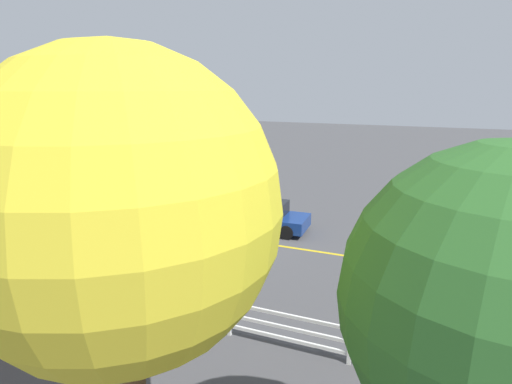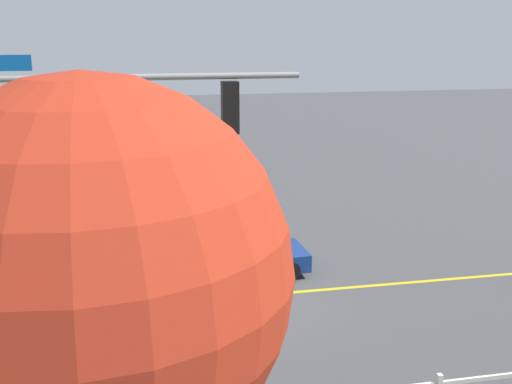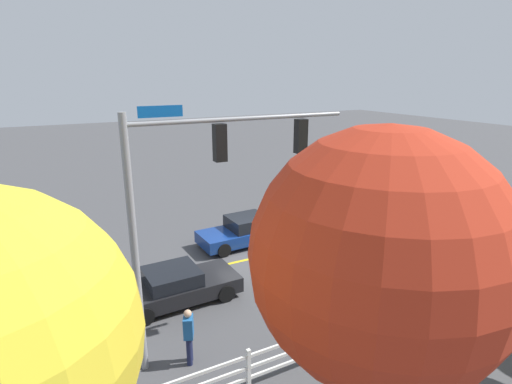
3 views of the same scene
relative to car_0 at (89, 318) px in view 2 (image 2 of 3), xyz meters
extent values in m
plane|color=#444447|center=(-3.89, -1.86, -0.62)|extent=(120.00, 120.00, 0.00)
cube|color=gold|center=(-7.89, -1.86, -0.61)|extent=(28.00, 0.16, 0.01)
cylinder|color=gray|center=(-1.33, 2.93, 6.14)|extent=(6.36, 0.12, 0.12)
cube|color=black|center=(-0.59, 2.93, 5.54)|extent=(0.32, 0.28, 1.00)
sphere|color=red|center=(-0.59, 2.78, 5.86)|extent=(0.17, 0.17, 0.17)
sphere|color=orange|center=(-0.59, 2.78, 5.54)|extent=(0.17, 0.17, 0.17)
sphere|color=#148C19|center=(-0.59, 2.78, 5.22)|extent=(0.17, 0.17, 0.17)
cube|color=black|center=(-3.16, 2.93, 5.54)|extent=(0.32, 0.28, 1.00)
sphere|color=red|center=(-3.16, 2.78, 5.86)|extent=(0.17, 0.17, 0.17)
sphere|color=orange|center=(-3.16, 2.78, 5.54)|extent=(0.17, 0.17, 0.17)
sphere|color=#148C19|center=(-3.16, 2.78, 5.22)|extent=(0.17, 0.17, 0.17)
cube|color=black|center=(-0.05, 0.00, -0.12)|extent=(4.39, 2.03, 0.56)
cube|color=black|center=(0.16, 0.01, 0.41)|extent=(1.89, 1.76, 0.50)
cylinder|color=black|center=(-1.49, -0.93, -0.30)|extent=(0.65, 0.24, 0.64)
cylinder|color=black|center=(-1.55, 0.84, -0.30)|extent=(0.65, 0.24, 0.64)
cylinder|color=black|center=(1.45, -0.84, -0.30)|extent=(0.65, 0.24, 0.64)
cylinder|color=black|center=(1.39, 0.93, -0.30)|extent=(0.65, 0.24, 0.64)
cube|color=navy|center=(-4.39, -3.54, -0.12)|extent=(4.41, 2.01, 0.56)
cube|color=black|center=(-4.61, -3.55, 0.45)|extent=(1.89, 1.72, 0.58)
cylinder|color=black|center=(-2.96, -2.63, -0.30)|extent=(0.65, 0.25, 0.64)
cylinder|color=black|center=(-2.89, -4.33, -0.30)|extent=(0.65, 0.25, 0.64)
cylinder|color=black|center=(-5.90, -2.75, -0.30)|extent=(0.65, 0.25, 0.64)
cylinder|color=black|center=(-5.83, -4.46, -0.30)|extent=(0.65, 0.25, 0.64)
cube|color=#1E5999|center=(0.66, 3.32, 0.54)|extent=(0.40, 0.47, 0.62)
sphere|color=tan|center=(0.66, 3.32, 0.96)|extent=(0.22, 0.22, 0.22)
cube|color=white|center=(-6.89, 4.95, 0.33)|extent=(26.00, 0.06, 0.09)
sphere|color=#B22D19|center=(-0.84, 8.61, 4.57)|extent=(4.08, 4.08, 4.08)
camera|label=1|loc=(-11.59, 14.27, 6.01)|focal=30.03mm
camera|label=2|loc=(-1.30, 14.62, 6.95)|focal=43.11mm
camera|label=3|loc=(3.49, 12.74, 7.25)|focal=28.21mm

